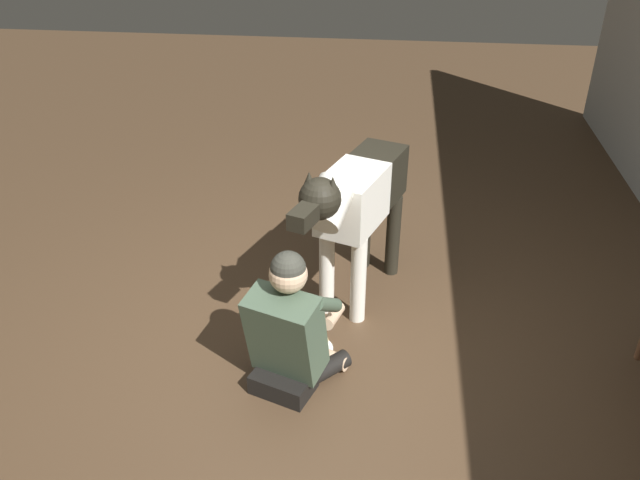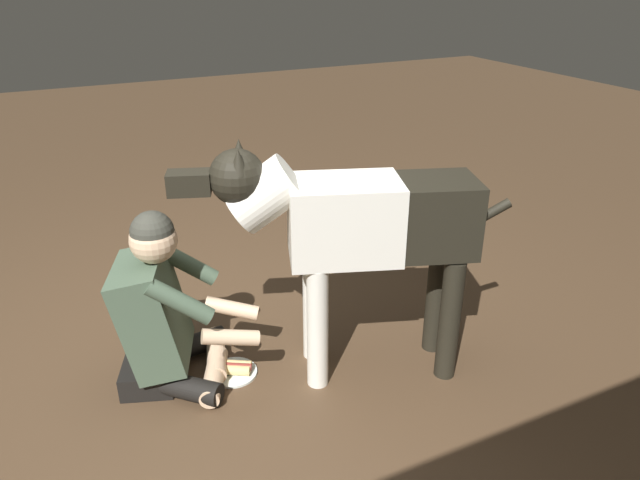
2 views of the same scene
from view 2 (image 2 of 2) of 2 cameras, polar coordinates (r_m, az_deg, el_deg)
name	(u,v)px [view 2 (image 2 of 2)]	position (r m, az deg, el deg)	size (l,w,h in m)	color
ground_plane	(213,367)	(3.10, -10.25, -11.93)	(15.99, 15.99, 0.00)	#4B3624
person_sitting_on_floor	(164,315)	(2.87, -14.77, -6.94)	(0.73, 0.60, 0.88)	black
large_dog	(356,227)	(2.68, 3.49, 1.22)	(1.47, 0.65, 1.17)	white
hot_dog_on_plate	(233,369)	(3.03, -8.35, -12.17)	(0.24, 0.24, 0.06)	white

